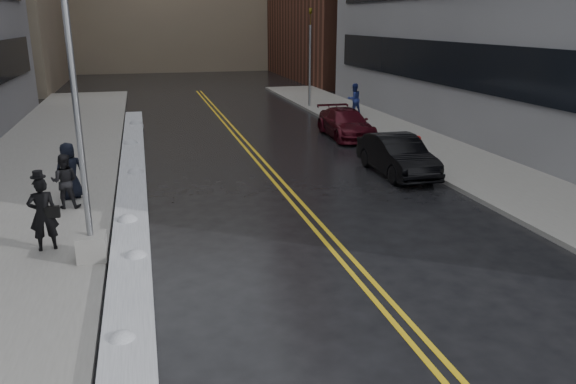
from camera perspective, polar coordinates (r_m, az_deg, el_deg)
ground at (r=12.17m, az=-3.95°, el=-9.56°), size 160.00×160.00×0.00m
sidewalk_west at (r=21.74m, az=-24.18°, el=1.24°), size 5.50×50.00×0.15m
sidewalk_east at (r=24.50m, az=15.05°, el=3.82°), size 4.00×50.00×0.15m
lane_line_left at (r=21.84m, az=-2.79°, el=2.62°), size 0.12×50.00×0.01m
lane_line_right at (r=21.90m, az=-2.02°, el=2.67°), size 0.12×50.00×0.01m
snow_ridge at (r=19.45m, az=-15.52°, el=0.69°), size 0.90×30.00×0.34m
lamppost at (r=13.12m, az=-20.20°, el=3.17°), size 0.65×0.65×7.62m
fire_hydrant at (r=23.93m, az=13.03°, el=4.82°), size 0.26×0.26×0.73m
traffic_signal at (r=36.30m, az=2.25°, el=13.84°), size 0.16×0.20×6.00m
pedestrian_fedora at (r=14.50m, az=-23.64°, el=-2.07°), size 0.73×0.55×1.80m
pedestrian_b at (r=17.58m, az=-21.74°, el=1.03°), size 0.86×0.72×1.61m
pedestrian_c at (r=18.46m, az=-21.32°, el=2.02°), size 1.00×0.83×1.75m
pedestrian_east at (r=33.44m, az=6.73°, el=9.39°), size 0.99×0.85×1.77m
car_black at (r=20.91m, az=11.03°, el=3.69°), size 1.52×4.36×1.44m
car_maroon at (r=27.38m, az=5.88°, el=6.95°), size 2.03×4.71×1.35m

